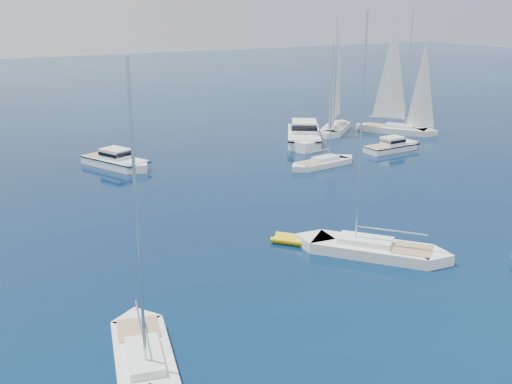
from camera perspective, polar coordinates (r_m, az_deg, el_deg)
ground at (r=32.69m, az=21.02°, el=-15.20°), size 400.00×400.00×0.00m
motor_cruiser_far_r at (r=75.36m, az=12.81°, el=3.84°), size 8.40×2.73×2.19m
motor_cruiser_distant at (r=78.09m, az=4.53°, el=4.68°), size 10.98×13.56×3.55m
motor_cruiser_horizon at (r=67.70m, az=-12.95°, el=2.33°), size 6.47×10.18×2.57m
sailboat_fore at (r=31.13m, az=-10.49°, el=-16.00°), size 5.34×10.93×15.55m
sailboat_mid_r at (r=43.83m, az=10.83°, el=-5.78°), size 9.60×11.13×17.23m
sailboat_centre at (r=66.81m, az=6.34°, el=2.47°), size 9.50×3.39×13.67m
sailboat_sails_r at (r=86.34m, az=13.05°, el=5.50°), size 9.05×11.72×17.53m
sailboat_sails_far at (r=85.50m, az=7.47°, el=5.69°), size 10.46×9.56×16.57m
tender_yellow at (r=45.13m, az=3.61°, el=-4.81°), size 3.59×3.80×0.95m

